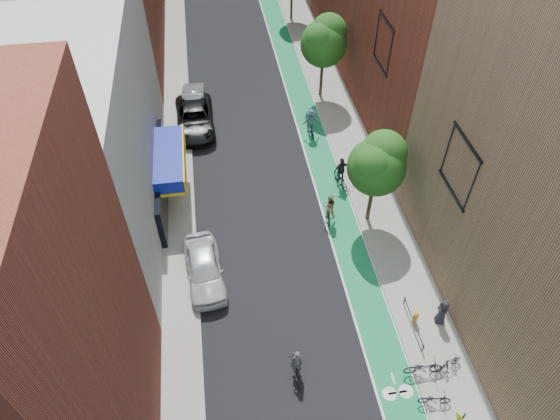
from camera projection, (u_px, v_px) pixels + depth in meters
name	position (u px, v px, depth m)	size (l,w,h in m)	color
ground	(310.00, 385.00, 23.73)	(160.00, 160.00, 0.00)	black
bike_lane	(297.00, 85.00, 42.01)	(2.00, 68.00, 0.01)	#157A54
sidewalk_left	(177.00, 94.00, 40.89)	(2.00, 68.00, 0.15)	gray
sidewalk_right	(326.00, 82.00, 42.23)	(3.00, 68.00, 0.15)	gray
building_left_white	(73.00, 129.00, 27.86)	(8.00, 20.00, 12.00)	silver
tree_near	(378.00, 163.00, 27.87)	(3.40, 3.36, 6.42)	#332619
tree_mid	(324.00, 40.00, 37.32)	(3.55, 3.53, 6.74)	#332619
parked_car_white	(204.00, 268.00, 27.51)	(1.98, 4.92, 1.68)	silver
parked_car_black	(195.00, 118.00, 37.27)	(2.79, 6.04, 1.68)	black
parked_car_silver	(194.00, 103.00, 38.76)	(1.66, 4.77, 1.57)	#95989D
cyclist_lead	(296.00, 367.00, 23.66)	(0.64, 1.80, 1.96)	black
cyclist_lane_near	(329.00, 210.00, 30.52)	(0.97, 1.65, 2.12)	black
cyclist_lane_mid	(341.00, 175.00, 32.82)	(1.18, 1.84, 2.23)	black
cyclist_lane_far	(311.00, 124.00, 36.58)	(1.24, 1.79, 2.17)	black
parked_bike_near	(435.00, 399.00, 22.70)	(0.53, 1.51, 0.79)	black
parked_bike_mid	(449.00, 363.00, 23.87)	(0.42, 1.47, 0.88)	black
parked_bike_far	(423.00, 367.00, 23.67)	(0.66, 1.88, 0.99)	black
pedestrian	(442.00, 312.00, 25.40)	(0.83, 0.54, 1.69)	black
fire_hydrant	(415.00, 318.00, 25.64)	(0.28, 0.28, 0.80)	#C48917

